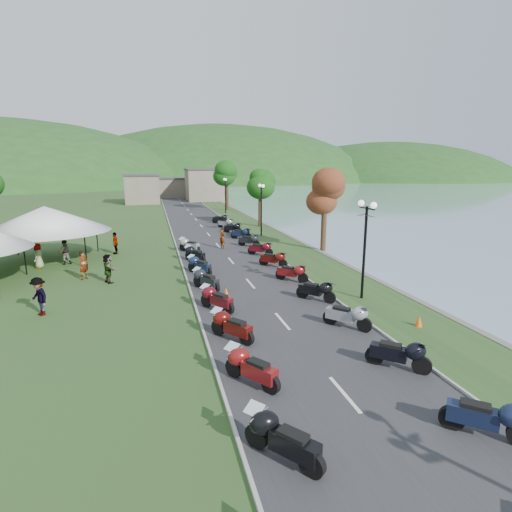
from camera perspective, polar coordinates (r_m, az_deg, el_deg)
road at (r=40.72m, az=-6.81°, el=3.09°), size 7.00×120.00×0.02m
hills_backdrop at (r=199.99m, az=-13.15°, el=10.43°), size 360.00×120.00×76.00m
far_building at (r=84.98m, az=-12.40°, el=9.54°), size 18.00×16.00×5.00m
moto_row_left at (r=14.42m, az=-2.36°, el=-12.70°), size 2.60×40.09×1.10m
moto_row_right at (r=27.21m, az=2.55°, el=-0.46°), size 2.60×46.00×1.10m
vendor_tent_main at (r=32.17m, az=-27.67°, el=2.77°), size 5.83×5.83×4.00m
tree_lakeside at (r=32.63m, az=9.77°, el=7.38°), size 2.75×2.75×7.63m
pedestrian_a at (r=26.53m, az=-23.25°, el=-3.07°), size 0.76×0.79×1.76m
pedestrian_b at (r=31.16m, az=-25.52°, el=-1.05°), size 0.93×0.64×1.73m
pedestrian_c at (r=21.18m, az=-28.34°, el=-7.43°), size 1.10×1.21×1.80m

